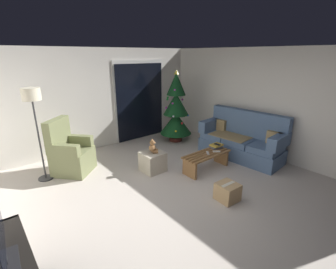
# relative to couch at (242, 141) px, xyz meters

# --- Properties ---
(ground_plane) EXTENTS (7.00, 7.00, 0.00)m
(ground_plane) POSITION_rel_couch_xyz_m (-2.32, -0.28, -0.40)
(ground_plane) COLOR #BCB2A8
(wall_back) EXTENTS (5.72, 0.12, 2.50)m
(wall_back) POSITION_rel_couch_xyz_m (-2.32, 2.78, 0.85)
(wall_back) COLOR silver
(wall_back) RESTS_ON ground
(wall_right) EXTENTS (0.12, 6.00, 2.50)m
(wall_right) POSITION_rel_couch_xyz_m (0.54, -0.28, 0.85)
(wall_right) COLOR silver
(wall_right) RESTS_ON ground
(patio_door_frame) EXTENTS (1.60, 0.02, 2.20)m
(patio_door_frame) POSITION_rel_couch_xyz_m (-1.06, 2.71, 0.70)
(patio_door_frame) COLOR silver
(patio_door_frame) RESTS_ON ground
(patio_door_glass) EXTENTS (1.50, 0.02, 2.10)m
(patio_door_glass) POSITION_rel_couch_xyz_m (-1.06, 2.69, 0.65)
(patio_door_glass) COLOR black
(patio_door_glass) RESTS_ON ground
(couch) EXTENTS (0.93, 1.99, 1.08)m
(couch) POSITION_rel_couch_xyz_m (0.00, 0.00, 0.00)
(couch) COLOR slate
(couch) RESTS_ON ground
(coffee_table) EXTENTS (1.10, 0.40, 0.38)m
(coffee_table) POSITION_rel_couch_xyz_m (-1.18, 0.05, -0.15)
(coffee_table) COLOR olive
(coffee_table) RESTS_ON ground
(remote_silver) EXTENTS (0.13, 0.15, 0.02)m
(remote_silver) POSITION_rel_couch_xyz_m (-1.17, 0.03, -0.01)
(remote_silver) COLOR #ADADB2
(remote_silver) RESTS_ON coffee_table
(remote_white) EXTENTS (0.15, 0.14, 0.02)m
(remote_white) POSITION_rel_couch_xyz_m (-0.96, -0.04, -0.01)
(remote_white) COLOR silver
(remote_white) RESTS_ON coffee_table
(book_stack) EXTENTS (0.29, 0.24, 0.08)m
(book_stack) POSITION_rel_couch_xyz_m (-0.78, 0.13, 0.02)
(book_stack) COLOR #4C4C51
(book_stack) RESTS_ON coffee_table
(cell_phone) EXTENTS (0.08, 0.15, 0.01)m
(cell_phone) POSITION_rel_couch_xyz_m (-0.77, 0.11, 0.06)
(cell_phone) COLOR black
(cell_phone) RESTS_ON book_stack
(christmas_tree) EXTENTS (0.87, 0.87, 1.96)m
(christmas_tree) POSITION_rel_couch_xyz_m (-0.47, 1.83, 0.47)
(christmas_tree) COLOR #4C1E19
(christmas_tree) RESTS_ON ground
(armchair) EXTENTS (0.97, 0.97, 1.13)m
(armchair) POSITION_rel_couch_xyz_m (-3.40, 1.77, 0.00)
(armchair) COLOR olive
(armchair) RESTS_ON ground
(floor_lamp) EXTENTS (0.32, 0.32, 1.78)m
(floor_lamp) POSITION_rel_couch_xyz_m (-3.92, 1.80, 1.11)
(floor_lamp) COLOR #2D2D30
(floor_lamp) RESTS_ON ground
(ottoman) EXTENTS (0.44, 0.44, 0.41)m
(ottoman) POSITION_rel_couch_xyz_m (-2.08, 0.73, -0.19)
(ottoman) COLOR #B2A893
(ottoman) RESTS_ON ground
(teddy_bear_chestnut) EXTENTS (0.22, 0.21, 0.29)m
(teddy_bear_chestnut) POSITION_rel_couch_xyz_m (-2.07, 0.72, 0.13)
(teddy_bear_chestnut) COLOR brown
(teddy_bear_chestnut) RESTS_ON ottoman
(cardboard_box_taped_mid_floor) EXTENTS (0.35, 0.36, 0.30)m
(cardboard_box_taped_mid_floor) POSITION_rel_couch_xyz_m (-1.75, -0.94, -0.25)
(cardboard_box_taped_mid_floor) COLOR tan
(cardboard_box_taped_mid_floor) RESTS_ON ground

